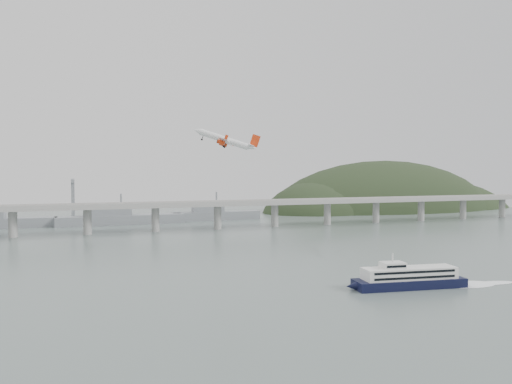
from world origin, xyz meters
name	(u,v)px	position (x,y,z in m)	size (l,w,h in m)	color
ground	(301,283)	(0.00, 0.00, 0.00)	(900.00, 900.00, 0.00)	#566461
bridge	(192,208)	(-1.15, 200.00, 17.65)	(800.00, 22.00, 23.90)	#959592
headland	(395,225)	(285.18, 331.75, -19.34)	(365.00, 155.00, 156.00)	black
ferry	(409,278)	(36.95, -23.25, 3.86)	(75.41, 20.27, 14.25)	black
airliner	(226,140)	(-3.95, 96.15, 65.26)	(38.07, 35.86, 15.37)	white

